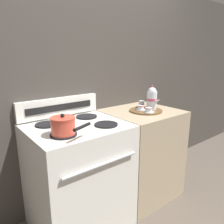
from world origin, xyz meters
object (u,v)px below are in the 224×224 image
Objects in this scene: serving_tray at (146,111)px; teacup_left at (141,108)px; teapot at (152,98)px; saucepan at (63,126)px; creamer_jug at (142,104)px; stove at (79,176)px; teacup_right at (149,110)px.

teacup_left is (-0.04, 0.03, 0.03)m from serving_tray.
teacup_left is (-0.11, 0.04, -0.09)m from teapot.
teacup_left is at bearing 9.22° from saucepan.
saucepan is 2.73× the size of teacup_left.
teacup_left is (0.90, 0.15, -0.04)m from saucepan.
creamer_jug is at bearing 65.33° from serving_tray.
saucepan is 1.17× the size of teapot.
teapot reaches higher than teacup_left.
saucepan is at bearing -173.98° from teapot.
creamer_jug is (0.99, 0.22, -0.03)m from saucepan.
saucepan is 0.86× the size of serving_tray.
serving_tray is at bearing 6.96° from saucepan.
creamer_jug reaches higher than serving_tray.
serving_tray reaches higher than stove.
teapot is at bearing -6.32° from serving_tray.
creamer_jug is (-0.02, 0.12, -0.08)m from teapot.
teacup_right is at bearing -120.93° from serving_tray.
teacup_right reaches higher than serving_tray.
stove is 13.73× the size of creamer_jug.
teacup_right reaches higher than stove.
serving_tray is at bearing 173.68° from teapot.
creamer_jug is (0.10, 0.19, 0.01)m from teacup_right.
teacup_left is at bearing -0.23° from stove.
creamer_jug is at bearing 5.30° from stove.
saucepan reaches higher than serving_tray.
saucepan is at bearing -173.04° from serving_tray.
serving_tray is 3.17× the size of teacup_right.
saucepan is at bearing -170.78° from teacup_left.
stove is 3.91× the size of teapot.
teapot is at bearing -19.74° from teacup_left.
stove is at bearing 39.31° from saucepan.
teacup_right is at bearing -148.86° from teapot.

